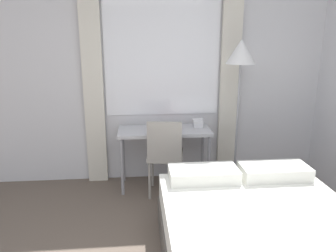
{
  "coord_description": "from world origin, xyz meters",
  "views": [
    {
      "loc": [
        -0.17,
        -1.41,
        1.8
      ],
      "look_at": [
        0.15,
        1.94,
        0.88
      ],
      "focal_mm": 35.0,
      "sensor_mm": 36.0,
      "label": 1
    }
  ],
  "objects_px": {
    "desk_chair": "(165,152)",
    "telephone": "(198,123)",
    "standing_lamp": "(240,66)",
    "desk": "(164,135)",
    "book": "(171,127)"
  },
  "relations": [
    {
      "from": "desk_chair",
      "to": "telephone",
      "type": "xyz_separation_m",
      "value": [
        0.43,
        0.34,
        0.24
      ]
    },
    {
      "from": "desk_chair",
      "to": "standing_lamp",
      "type": "distance_m",
      "value": 1.29
    },
    {
      "from": "desk",
      "to": "book",
      "type": "height_order",
      "value": "book"
    },
    {
      "from": "desk_chair",
      "to": "book",
      "type": "relative_size",
      "value": 3.94
    },
    {
      "from": "desk",
      "to": "desk_chair",
      "type": "distance_m",
      "value": 0.28
    },
    {
      "from": "standing_lamp",
      "to": "telephone",
      "type": "relative_size",
      "value": 12.56
    },
    {
      "from": "desk",
      "to": "standing_lamp",
      "type": "distance_m",
      "value": 1.19
    },
    {
      "from": "desk",
      "to": "standing_lamp",
      "type": "xyz_separation_m",
      "value": [
        0.84,
        -0.15,
        0.83
      ]
    },
    {
      "from": "book",
      "to": "desk_chair",
      "type": "bearing_deg",
      "value": -108.26
    },
    {
      "from": "desk_chair",
      "to": "standing_lamp",
      "type": "relative_size",
      "value": 0.52
    },
    {
      "from": "standing_lamp",
      "to": "book",
      "type": "height_order",
      "value": "standing_lamp"
    },
    {
      "from": "telephone",
      "to": "standing_lamp",
      "type": "bearing_deg",
      "value": -29.95
    },
    {
      "from": "standing_lamp",
      "to": "telephone",
      "type": "height_order",
      "value": "standing_lamp"
    },
    {
      "from": "standing_lamp",
      "to": "book",
      "type": "relative_size",
      "value": 7.63
    },
    {
      "from": "standing_lamp",
      "to": "book",
      "type": "distance_m",
      "value": 1.08
    }
  ]
}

